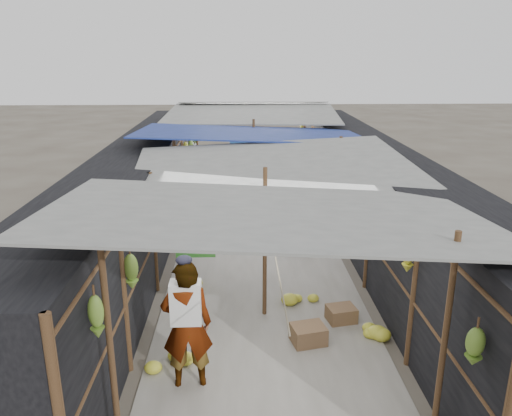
{
  "coord_description": "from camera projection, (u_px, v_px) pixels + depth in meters",
  "views": [
    {
      "loc": [
        -0.41,
        -4.66,
        4.32
      ],
      "look_at": [
        -0.07,
        5.19,
        1.25
      ],
      "focal_mm": 35.0,
      "sensor_mm": 36.0,
      "label": 1
    }
  ],
  "objects": [
    {
      "name": "aisle_slab",
      "position": [
        257.0,
        241.0,
        11.94
      ],
      "size": [
        3.6,
        16.0,
        0.02
      ],
      "primitive_type": "cube",
      "color": "#9E998E",
      "rests_on": "ground"
    },
    {
      "name": "stall_left",
      "position": [
        140.0,
        196.0,
        11.52
      ],
      "size": [
        1.4,
        15.0,
        2.3
      ],
      "primitive_type": "cube",
      "color": "black",
      "rests_on": "ground"
    },
    {
      "name": "stall_right",
      "position": [
        372.0,
        194.0,
        11.7
      ],
      "size": [
        1.4,
        15.0,
        2.3
      ],
      "primitive_type": "cube",
      "color": "black",
      "rests_on": "ground"
    },
    {
      "name": "crate_near",
      "position": [
        308.0,
        335.0,
        7.71
      ],
      "size": [
        0.58,
        0.51,
        0.3
      ],
      "primitive_type": "cube",
      "rotation": [
        0.0,
        0.0,
        0.22
      ],
      "color": "#876144",
      "rests_on": "ground"
    },
    {
      "name": "crate_mid",
      "position": [
        341.0,
        314.0,
        8.34
      ],
      "size": [
        0.52,
        0.45,
        0.28
      ],
      "primitive_type": "cube",
      "rotation": [
        0.0,
        0.0,
        0.2
      ],
      "color": "#876144",
      "rests_on": "ground"
    },
    {
      "name": "crate_back",
      "position": [
        216.0,
        181.0,
        16.99
      ],
      "size": [
        0.57,
        0.51,
        0.31
      ],
      "primitive_type": "cube",
      "rotation": [
        0.0,
        0.0,
        -0.26
      ],
      "color": "#876144",
      "rests_on": "ground"
    },
    {
      "name": "black_basin",
      "position": [
        294.0,
        247.0,
        11.37
      ],
      "size": [
        0.65,
        0.65,
        0.2
      ],
      "primitive_type": "cylinder",
      "color": "black",
      "rests_on": "ground"
    },
    {
      "name": "vendor_elderly",
      "position": [
        187.0,
        325.0,
        6.53
      ],
      "size": [
        0.71,
        0.5,
        1.82
      ],
      "primitive_type": "imported",
      "rotation": [
        0.0,
        0.0,
        3.25
      ],
      "color": "white",
      "rests_on": "ground"
    },
    {
      "name": "shopper_blue",
      "position": [
        235.0,
        180.0,
        14.77
      ],
      "size": [
        0.7,
        0.55,
        1.41
      ],
      "primitive_type": "imported",
      "rotation": [
        0.0,
        0.0,
        0.03
      ],
      "color": "#1E3C96",
      "rests_on": "ground"
    },
    {
      "name": "vendor_seated",
      "position": [
        281.0,
        184.0,
        15.15
      ],
      "size": [
        0.52,
        0.73,
        1.03
      ],
      "primitive_type": "imported",
      "rotation": [
        0.0,
        0.0,
        -1.79
      ],
      "color": "#534D48",
      "rests_on": "ground"
    },
    {
      "name": "market_canopy",
      "position": [
        258.0,
        139.0,
        11.55
      ],
      "size": [
        5.62,
        15.2,
        2.77
      ],
      "color": "brown",
      "rests_on": "ground"
    },
    {
      "name": "hanging_bananas",
      "position": [
        260.0,
        180.0,
        10.96
      ],
      "size": [
        3.96,
        14.29,
        0.82
      ],
      "color": "olive",
      "rests_on": "ground"
    },
    {
      "name": "floor_bananas",
      "position": [
        253.0,
        246.0,
        11.32
      ],
      "size": [
        3.93,
        9.89,
        0.29
      ],
      "color": "gold",
      "rests_on": "ground"
    }
  ]
}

